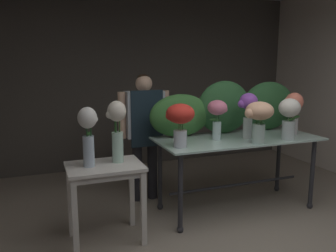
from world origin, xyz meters
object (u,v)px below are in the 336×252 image
vase_violet_hydrangea (248,110)px  vase_white_roses_tall (88,133)px  vase_ivory_ranunculus (289,115)px  vase_peach_peonies (259,116)px  display_table_glass (237,150)px  side_table_white (105,177)px  vase_scarlet_dahlias (180,119)px  vase_cream_lisianthus_tall (117,127)px  florist (144,124)px  vase_rosy_freesia (217,114)px  vase_coral_roses (294,109)px

vase_violet_hydrangea → vase_white_roses_tall: (-1.76, -0.13, -0.10)m
vase_ivory_ranunculus → vase_peach_peonies: vase_ivory_ranunculus is taller
display_table_glass → side_table_white: bearing=-173.0°
vase_ivory_ranunculus → vase_scarlet_dahlias: bearing=175.7°
vase_cream_lisianthus_tall → vase_white_roses_tall: bearing=-169.6°
florist → vase_violet_hydrangea: (0.98, -0.71, 0.21)m
vase_violet_hydrangea → vase_white_roses_tall: vase_violet_hydrangea is taller
vase_rosy_freesia → vase_ivory_ranunculus: (0.75, -0.25, -0.02)m
vase_coral_roses → vase_violet_hydrangea: (-0.63, -0.00, 0.02)m
vase_peach_peonies → vase_violet_hydrangea: bearing=81.5°
vase_white_roses_tall → vase_scarlet_dahlias: bearing=1.3°
display_table_glass → vase_white_roses_tall: bearing=-173.6°
side_table_white → vase_white_roses_tall: (-0.14, 0.00, 0.43)m
vase_scarlet_dahlias → vase_ivory_ranunculus: 1.26m
display_table_glass → vase_ivory_ranunculus: bearing=-28.9°
vase_rosy_freesia → vase_peach_peonies: bearing=-44.0°
vase_scarlet_dahlias → vase_violet_hydrangea: size_ratio=0.87×
florist → vase_white_roses_tall: bearing=-132.9°
florist → vase_scarlet_dahlias: bearing=-81.9°
display_table_glass → vase_rosy_freesia: 0.51m
florist → vase_ivory_ranunculus: size_ratio=3.42×
side_table_white → vase_ivory_ranunculus: vase_ivory_ranunculus is taller
vase_scarlet_dahlias → vase_ivory_ranunculus: size_ratio=0.97×
display_table_glass → vase_scarlet_dahlias: size_ratio=4.23×
side_table_white → vase_peach_peonies: size_ratio=1.71×
florist → vase_coral_roses: bearing=-23.9°
vase_white_roses_tall → florist: bearing=47.1°
vase_white_roses_tall → vase_ivory_ranunculus: bearing=-1.9°
vase_rosy_freesia → vase_peach_peonies: (0.32, -0.31, -0.00)m
display_table_glass → vase_violet_hydrangea: 0.47m
vase_scarlet_dahlias → vase_rosy_freesia: same height
vase_scarlet_dahlias → vase_coral_roses: size_ratio=0.89×
vase_rosy_freesia → vase_white_roses_tall: vase_white_roses_tall is taller
side_table_white → vase_rosy_freesia: vase_rosy_freesia is taller
vase_peach_peonies → vase_rosy_freesia: bearing=136.0°
vase_ivory_ranunculus → vase_white_roses_tall: size_ratio=0.83×
vase_rosy_freesia → vase_ivory_ranunculus: bearing=-18.3°
vase_rosy_freesia → vase_cream_lisianthus_tall: 1.14m
vase_coral_roses → vase_white_roses_tall: size_ratio=0.90×
vase_cream_lisianthus_tall → display_table_glass: bearing=5.7°
vase_white_roses_tall → side_table_white: bearing=-0.0°
side_table_white → vase_white_roses_tall: vase_white_roses_tall is taller
display_table_glass → vase_scarlet_dahlias: bearing=-167.7°
vase_rosy_freesia → vase_violet_hydrangea: (0.36, -0.04, 0.03)m
vase_ivory_ranunculus → vase_violet_hydrangea: vase_violet_hydrangea is taller
florist → vase_peach_peonies: 1.37m
florist → display_table_glass: bearing=-36.1°
vase_scarlet_dahlias → vase_cream_lisianthus_tall: (-0.63, 0.03, -0.05)m
vase_scarlet_dahlias → vase_violet_hydrangea: bearing=7.4°
side_table_white → florist: 1.11m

